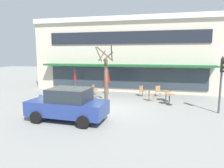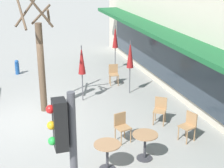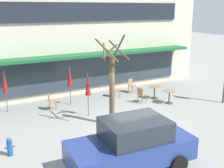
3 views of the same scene
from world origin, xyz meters
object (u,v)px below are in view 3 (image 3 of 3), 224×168
cafe_chair_1 (51,100)px  cafe_chair_2 (131,85)px  cafe_table_near_wall (169,95)px  cafe_chair_3 (116,89)px  patio_umbrella_cream_folded (88,85)px  cafe_table_streetside (155,90)px  patio_umbrella_corner_open (5,82)px  fire_hydrant (10,147)px  street_tree (112,85)px  patio_umbrella_green_folded (70,77)px  cafe_chair_0 (141,94)px  parked_sedan (132,145)px

cafe_chair_1 → cafe_chair_2: bearing=6.8°
cafe_table_near_wall → cafe_chair_3: size_ratio=0.85×
patio_umbrella_cream_folded → cafe_chair_1: patio_umbrella_cream_folded is taller
cafe_table_streetside → patio_umbrella_corner_open: 8.41m
cafe_chair_3 → fire_hydrant: cafe_chair_3 is taller
fire_hydrant → street_tree: bearing=8.4°
patio_umbrella_green_folded → patio_umbrella_cream_folded: size_ratio=1.00×
cafe_table_near_wall → fire_hydrant: cafe_table_near_wall is taller
cafe_table_near_wall → street_tree: bearing=-165.3°
street_tree → patio_umbrella_corner_open: bearing=134.8°
cafe_chair_0 → cafe_chair_2: 2.03m
cafe_table_streetside → fire_hydrant: size_ratio=1.08×
cafe_chair_0 → fire_hydrant: 8.08m
cafe_table_near_wall → cafe_table_streetside: (-0.19, 1.13, 0.00)m
patio_umbrella_cream_folded → fire_hydrant: 4.90m
cafe_table_near_wall → cafe_chair_1: bearing=160.8°
cafe_chair_1 → cafe_chair_3: 4.12m
cafe_table_near_wall → fire_hydrant: (-8.96, -1.82, -0.16)m
cafe_chair_0 → fire_hydrant: (-7.63, -2.68, -0.17)m
patio_umbrella_green_folded → cafe_chair_2: (4.24, 0.34, -1.10)m
cafe_chair_0 → cafe_chair_3: (-0.77, 1.63, 0.00)m
cafe_chair_1 → cafe_chair_3: bearing=4.4°
patio_umbrella_green_folded → street_tree: street_tree is taller
cafe_table_streetside → cafe_chair_2: (-0.58, 1.67, 0.01)m
patio_umbrella_cream_folded → cafe_chair_1: bearing=129.3°
patio_umbrella_green_folded → cafe_table_streetside: bearing=-15.5°
patio_umbrella_corner_open → cafe_table_near_wall: bearing=-19.3°
patio_umbrella_cream_folded → cafe_table_near_wall: bearing=-5.3°
parked_sedan → fire_hydrant: (-3.48, 2.85, -0.53)m
cafe_table_streetside → cafe_chair_0: bearing=-166.3°
patio_umbrella_green_folded → fire_hydrant: (-3.95, -4.29, -1.27)m
patio_umbrella_green_folded → patio_umbrella_corner_open: size_ratio=1.00×
cafe_table_streetside → street_tree: street_tree is taller
parked_sedan → street_tree: size_ratio=1.02×
cafe_table_streetside → fire_hydrant: 9.26m
cafe_chair_2 → cafe_chair_3: size_ratio=1.00×
fire_hydrant → patio_umbrella_cream_folded: bearing=28.7°
cafe_table_near_wall → street_tree: 4.68m
fire_hydrant → cafe_chair_3: bearing=32.1°
fire_hydrant → cafe_table_near_wall: bearing=11.5°
cafe_chair_3 → cafe_table_near_wall: bearing=-49.7°
cafe_table_near_wall → cafe_table_streetside: 1.15m
patio_umbrella_corner_open → parked_sedan: size_ratio=0.51×
cafe_table_streetside → patio_umbrella_cream_folded: patio_umbrella_cream_folded is taller
patio_umbrella_green_folded → cafe_chair_1: 1.66m
cafe_chair_2 → cafe_chair_3: (-1.34, -0.33, 0.00)m
patio_umbrella_corner_open → cafe_chair_2: 7.65m
patio_umbrella_cream_folded → street_tree: street_tree is taller
patio_umbrella_corner_open → fire_hydrant: 4.95m
cafe_table_streetside → parked_sedan: 7.86m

